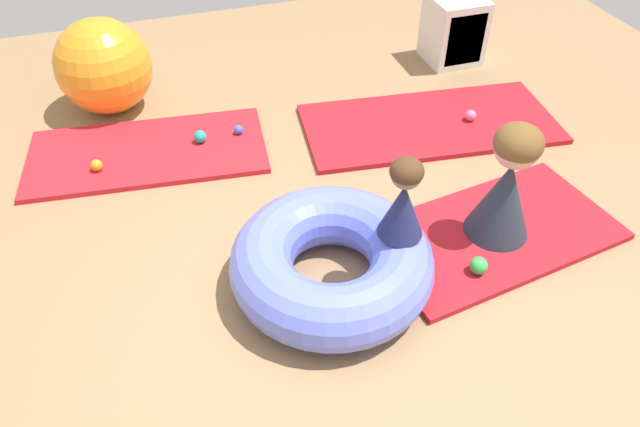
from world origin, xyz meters
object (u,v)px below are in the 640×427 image
(child_in_navy, at_px, (403,199))
(storage_cube, at_px, (455,31))
(play_ball_pink, at_px, (471,115))
(inflatable_cushion, at_px, (332,262))
(play_ball_blue, at_px, (239,130))
(play_ball_orange, at_px, (97,165))
(play_ball_teal, at_px, (200,137))
(adult_seated, at_px, (508,184))
(exercise_ball_large, at_px, (104,66))
(play_ball_green, at_px, (479,266))

(child_in_navy, height_order, storage_cube, child_in_navy)
(play_ball_pink, relative_size, storage_cube, 0.15)
(inflatable_cushion, distance_m, storage_cube, 2.87)
(play_ball_blue, distance_m, play_ball_orange, 1.01)
(inflatable_cushion, height_order, play_ball_teal, inflatable_cushion)
(adult_seated, distance_m, play_ball_orange, 2.66)
(exercise_ball_large, bearing_deg, adult_seated, -46.72)
(inflatable_cushion, distance_m, exercise_ball_large, 2.52)
(child_in_navy, xyz_separation_m, storage_cube, (1.52, 2.23, -0.30))
(play_ball_green, xyz_separation_m, play_ball_orange, (-1.98, 1.64, -0.01))
(storage_cube, bearing_deg, play_ball_green, -114.44)
(child_in_navy, relative_size, exercise_ball_large, 0.66)
(play_ball_orange, distance_m, storage_cube, 3.16)
(inflatable_cushion, distance_m, play_ball_pink, 1.94)
(adult_seated, height_order, storage_cube, adult_seated)
(play_ball_orange, bearing_deg, play_ball_blue, 7.49)
(play_ball_blue, relative_size, play_ball_orange, 0.83)
(play_ball_teal, height_order, exercise_ball_large, exercise_ball_large)
(inflatable_cushion, xyz_separation_m, play_ball_orange, (-1.19, 1.43, -0.09))
(inflatable_cushion, distance_m, play_ball_teal, 1.62)
(play_ball_green, relative_size, exercise_ball_large, 0.14)
(inflatable_cushion, xyz_separation_m, adult_seated, (1.07, 0.06, 0.23))
(inflatable_cushion, xyz_separation_m, child_in_navy, (0.36, -0.06, 0.40))
(adult_seated, distance_m, exercise_ball_large, 3.07)
(play_ball_blue, xyz_separation_m, play_ball_pink, (1.71, -0.37, 0.01))
(play_ball_blue, bearing_deg, play_ball_orange, -172.51)
(play_ball_teal, xyz_separation_m, play_ball_blue, (0.28, 0.02, -0.01))
(play_ball_teal, height_order, play_ball_blue, play_ball_teal)
(storage_cube, bearing_deg, play_ball_teal, -165.08)
(play_ball_orange, bearing_deg, exercise_ball_large, 79.81)
(play_ball_teal, distance_m, play_ball_orange, 0.73)
(play_ball_green, bearing_deg, inflatable_cushion, 165.54)
(child_in_navy, relative_size, play_ball_green, 4.65)
(play_ball_orange, xyz_separation_m, play_ball_pink, (2.71, -0.24, 0.00))
(play_ball_blue, distance_m, play_ball_pink, 1.75)
(inflatable_cushion, bearing_deg, child_in_navy, -9.15)
(play_ball_orange, relative_size, exercise_ball_large, 0.11)
(play_ball_pink, bearing_deg, play_ball_orange, 174.96)
(child_in_navy, xyz_separation_m, play_ball_blue, (-0.54, 1.62, -0.50))
(play_ball_blue, relative_size, exercise_ball_large, 0.09)
(child_in_navy, height_order, play_ball_teal, child_in_navy)
(adult_seated, distance_m, play_ball_blue, 1.98)
(play_ball_blue, distance_m, storage_cube, 2.15)
(storage_cube, bearing_deg, play_ball_orange, -166.48)
(exercise_ball_large, bearing_deg, inflatable_cushion, -65.79)
(inflatable_cushion, distance_m, play_ball_blue, 1.58)
(child_in_navy, relative_size, play_ball_blue, 7.00)
(play_ball_pink, xyz_separation_m, exercise_ball_large, (-2.56, 1.10, 0.28))
(play_ball_teal, distance_m, play_ball_blue, 0.28)
(play_ball_green, distance_m, play_ball_pink, 1.58)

